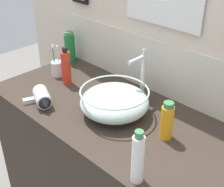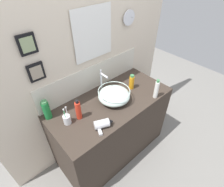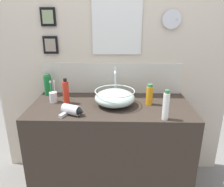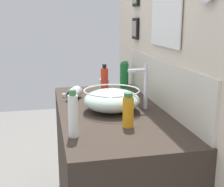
% 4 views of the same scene
% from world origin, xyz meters
% --- Properties ---
extents(vanity_counter, '(1.34, 0.63, 0.85)m').
position_xyz_m(vanity_counter, '(0.00, 0.00, 0.43)').
color(vanity_counter, '#382D26').
rests_on(vanity_counter, ground).
extents(back_panel, '(2.24, 0.09, 2.36)m').
position_xyz_m(back_panel, '(-0.00, 0.34, 1.18)').
color(back_panel, beige).
rests_on(back_panel, ground).
extents(glass_bowl_sink, '(0.33, 0.33, 0.13)m').
position_xyz_m(glass_bowl_sink, '(0.03, -0.01, 0.92)').
color(glass_bowl_sink, silver).
rests_on(glass_bowl_sink, vanity_counter).
extents(faucet, '(0.02, 0.12, 0.28)m').
position_xyz_m(faucet, '(0.03, 0.19, 1.01)').
color(faucet, silver).
rests_on(faucet, vanity_counter).
extents(hair_drier, '(0.20, 0.14, 0.08)m').
position_xyz_m(hair_drier, '(-0.28, -0.21, 0.89)').
color(hair_drier, silver).
rests_on(hair_drier, vanity_counter).
extents(toothbrush_cup, '(0.07, 0.07, 0.19)m').
position_xyz_m(toothbrush_cup, '(-0.50, 0.05, 0.90)').
color(toothbrush_cup, silver).
rests_on(toothbrush_cup, vanity_counter).
extents(soap_dispenser, '(0.05, 0.05, 0.22)m').
position_xyz_m(soap_dispenser, '(0.40, -0.26, 0.96)').
color(soap_dispenser, white).
rests_on(soap_dispenser, vanity_counter).
extents(spray_bottle, '(0.06, 0.06, 0.18)m').
position_xyz_m(spray_bottle, '(0.32, 0.02, 0.94)').
color(spray_bottle, orange).
rests_on(spray_bottle, vanity_counter).
extents(shampoo_bottle, '(0.05, 0.05, 0.22)m').
position_xyz_m(shampoo_bottle, '(-0.38, 0.03, 0.95)').
color(shampoo_bottle, red).
rests_on(shampoo_bottle, vanity_counter).
extents(lotion_bottle, '(0.07, 0.07, 0.20)m').
position_xyz_m(lotion_bottle, '(-0.60, 0.23, 0.95)').
color(lotion_bottle, '#197233').
rests_on(lotion_bottle, vanity_counter).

